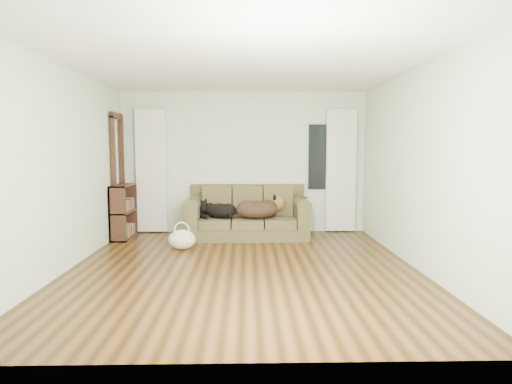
{
  "coord_description": "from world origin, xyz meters",
  "views": [
    {
      "loc": [
        0.05,
        -5.46,
        1.55
      ],
      "look_at": [
        0.21,
        1.6,
        0.84
      ],
      "focal_mm": 30.0,
      "sensor_mm": 36.0,
      "label": 1
    }
  ],
  "objects_px": {
    "sofa": "(248,212)",
    "dog_black_lab": "(218,210)",
    "bookshelf": "(124,210)",
    "tote_bag": "(182,239)",
    "dog_shepherd": "(260,210)"
  },
  "relations": [
    {
      "from": "sofa",
      "to": "dog_black_lab",
      "type": "xyz_separation_m",
      "value": [
        -0.52,
        -0.02,
        0.03
      ]
    },
    {
      "from": "tote_bag",
      "to": "bookshelf",
      "type": "bearing_deg",
      "value": 142.52
    },
    {
      "from": "bookshelf",
      "to": "sofa",
      "type": "bearing_deg",
      "value": 3.44
    },
    {
      "from": "sofa",
      "to": "dog_black_lab",
      "type": "bearing_deg",
      "value": -177.93
    },
    {
      "from": "tote_bag",
      "to": "bookshelf",
      "type": "xyz_separation_m",
      "value": [
        -1.14,
        0.87,
        0.34
      ]
    },
    {
      "from": "dog_shepherd",
      "to": "tote_bag",
      "type": "bearing_deg",
      "value": 24.54
    },
    {
      "from": "sofa",
      "to": "bookshelf",
      "type": "distance_m",
      "value": 2.16
    },
    {
      "from": "dog_black_lab",
      "to": "tote_bag",
      "type": "bearing_deg",
      "value": -87.72
    },
    {
      "from": "tote_bag",
      "to": "dog_shepherd",
      "type": "bearing_deg",
      "value": 34.71
    },
    {
      "from": "dog_shepherd",
      "to": "bookshelf",
      "type": "relative_size",
      "value": 0.83
    },
    {
      "from": "dog_black_lab",
      "to": "sofa",
      "type": "bearing_deg",
      "value": 33.82
    },
    {
      "from": "dog_shepherd",
      "to": "tote_bag",
      "type": "height_order",
      "value": "dog_shepherd"
    },
    {
      "from": "bookshelf",
      "to": "dog_shepherd",
      "type": "bearing_deg",
      "value": 1.91
    },
    {
      "from": "dog_shepherd",
      "to": "tote_bag",
      "type": "distance_m",
      "value": 1.53
    },
    {
      "from": "dog_shepherd",
      "to": "dog_black_lab",
      "type": "bearing_deg",
      "value": -13.39
    }
  ]
}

